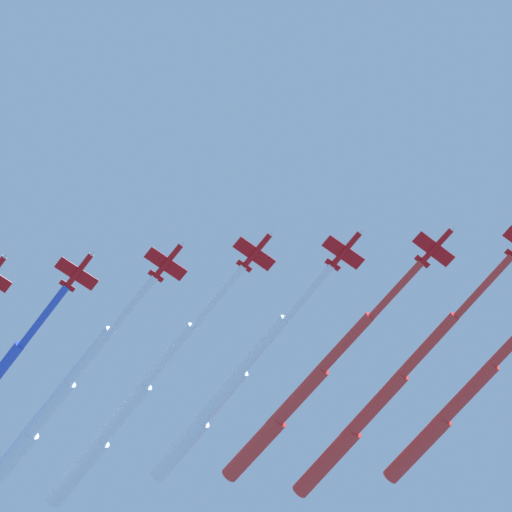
{
  "coord_description": "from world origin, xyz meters",
  "views": [
    {
      "loc": [
        -39.42,
        85.85,
        8.27
      ],
      "look_at": [
        0.0,
        0.0,
        208.06
      ],
      "focal_mm": 82.17,
      "sensor_mm": 36.0,
      "label": 1
    }
  ],
  "objects_px": {
    "jet_starboard_mid": "(118,420)",
    "jet_port_inner": "(372,410)",
    "jet_starboard_inner": "(296,400)",
    "jet_port_mid": "(218,401)",
    "jet_port_outer": "(46,413)",
    "jet_lead": "(463,398)"
  },
  "relations": [
    {
      "from": "jet_port_inner",
      "to": "jet_starboard_mid",
      "type": "height_order",
      "value": "jet_starboard_mid"
    },
    {
      "from": "jet_port_outer",
      "to": "jet_port_mid",
      "type": "bearing_deg",
      "value": -160.21
    },
    {
      "from": "jet_port_inner",
      "to": "jet_starboard_inner",
      "type": "distance_m",
      "value": 15.52
    },
    {
      "from": "jet_port_mid",
      "to": "jet_port_outer",
      "type": "relative_size",
      "value": 0.97
    },
    {
      "from": "jet_port_inner",
      "to": "jet_port_mid",
      "type": "xyz_separation_m",
      "value": [
        27.68,
        14.01,
        1.18
      ]
    },
    {
      "from": "jet_starboard_mid",
      "to": "jet_port_inner",
      "type": "bearing_deg",
      "value": -160.46
    },
    {
      "from": "jet_lead",
      "to": "jet_port_outer",
      "type": "distance_m",
      "value": 83.84
    },
    {
      "from": "jet_lead",
      "to": "jet_starboard_inner",
      "type": "xyz_separation_m",
      "value": [
        30.57,
        13.24,
        0.19
      ]
    },
    {
      "from": "jet_starboard_inner",
      "to": "jet_starboard_mid",
      "type": "height_order",
      "value": "jet_starboard_mid"
    },
    {
      "from": "jet_port_mid",
      "to": "jet_port_inner",
      "type": "bearing_deg",
      "value": -153.15
    },
    {
      "from": "jet_lead",
      "to": "jet_port_inner",
      "type": "height_order",
      "value": "jet_port_inner"
    },
    {
      "from": "jet_port_mid",
      "to": "jet_starboard_mid",
      "type": "distance_m",
      "value": 21.38
    },
    {
      "from": "jet_port_inner",
      "to": "jet_port_mid",
      "type": "height_order",
      "value": "jet_port_mid"
    },
    {
      "from": "jet_port_mid",
      "to": "jet_starboard_mid",
      "type": "relative_size",
      "value": 0.88
    },
    {
      "from": "jet_lead",
      "to": "jet_port_outer",
      "type": "xyz_separation_m",
      "value": [
        78.03,
        30.6,
        1.81
      ]
    },
    {
      "from": "jet_port_inner",
      "to": "jet_port_outer",
      "type": "height_order",
      "value": "jet_port_outer"
    },
    {
      "from": "jet_starboard_inner",
      "to": "jet_port_outer",
      "type": "distance_m",
      "value": 50.57
    },
    {
      "from": "jet_starboard_inner",
      "to": "jet_port_mid",
      "type": "xyz_separation_m",
      "value": [
        14.67,
        5.56,
        1.34
      ]
    },
    {
      "from": "jet_starboard_inner",
      "to": "jet_port_outer",
      "type": "relative_size",
      "value": 1.0
    },
    {
      "from": "jet_starboard_inner",
      "to": "jet_starboard_mid",
      "type": "bearing_deg",
      "value": 13.9
    },
    {
      "from": "jet_port_inner",
      "to": "jet_starboard_inner",
      "type": "height_order",
      "value": "jet_port_inner"
    },
    {
      "from": "jet_lead",
      "to": "jet_starboard_mid",
      "type": "bearing_deg",
      "value": 18.43
    }
  ]
}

